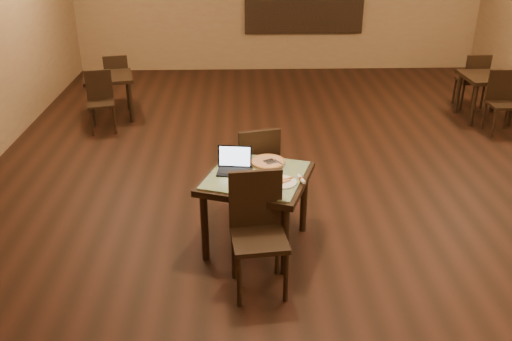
{
  "coord_description": "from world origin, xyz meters",
  "views": [
    {
      "loc": [
        -0.79,
        -5.96,
        2.97
      ],
      "look_at": [
        -0.65,
        -1.57,
        0.85
      ],
      "focal_mm": 38.0,
      "sensor_mm": 36.0,
      "label": 1
    }
  ],
  "objects_px": {
    "tiled_table": "(256,184)",
    "pizza_pan": "(268,163)",
    "other_table_a_chair_near": "(502,98)",
    "other_table_b_chair_near": "(100,97)",
    "chair_main_far": "(257,166)",
    "other_table_b": "(109,83)",
    "other_table_a": "(488,83)",
    "other_table_a_chair_far": "(473,78)",
    "chair_main_near": "(257,225)",
    "laptop": "(235,164)",
    "other_table_b_chair_far": "(117,78)"
  },
  "relations": [
    {
      "from": "laptop",
      "to": "other_table_b_chair_near",
      "type": "xyz_separation_m",
      "value": [
        -1.98,
        3.06,
        -0.33
      ]
    },
    {
      "from": "other_table_a",
      "to": "other_table_a_chair_far",
      "type": "distance_m",
      "value": 0.53
    },
    {
      "from": "other_table_a",
      "to": "other_table_b_chair_near",
      "type": "bearing_deg",
      "value": -178.36
    },
    {
      "from": "pizza_pan",
      "to": "other_table_a_chair_far",
      "type": "height_order",
      "value": "other_table_a_chair_far"
    },
    {
      "from": "pizza_pan",
      "to": "other_table_a",
      "type": "xyz_separation_m",
      "value": [
        3.52,
        3.19,
        -0.19
      ]
    },
    {
      "from": "other_table_a_chair_near",
      "to": "tiled_table",
      "type": "bearing_deg",
      "value": -142.45
    },
    {
      "from": "chair_main_near",
      "to": "laptop",
      "type": "xyz_separation_m",
      "value": [
        -0.19,
        0.71,
        0.23
      ]
    },
    {
      "from": "other_table_a_chair_near",
      "to": "other_table_b_chair_near",
      "type": "distance_m",
      "value": 5.83
    },
    {
      "from": "tiled_table",
      "to": "pizza_pan",
      "type": "xyz_separation_m",
      "value": [
        0.12,
        0.24,
        0.11
      ]
    },
    {
      "from": "laptop",
      "to": "tiled_table",
      "type": "bearing_deg",
      "value": -19.59
    },
    {
      "from": "other_table_a_chair_far",
      "to": "other_table_b_chair_far",
      "type": "distance_m",
      "value": 5.8
    },
    {
      "from": "other_table_b",
      "to": "other_table_a",
      "type": "bearing_deg",
      "value": -16.05
    },
    {
      "from": "chair_main_far",
      "to": "other_table_b_chair_far",
      "type": "relative_size",
      "value": 1.13
    },
    {
      "from": "laptop",
      "to": "chair_main_far",
      "type": "bearing_deg",
      "value": 73.88
    },
    {
      "from": "laptop",
      "to": "other_table_a_chair_near",
      "type": "bearing_deg",
      "value": 43.23
    },
    {
      "from": "other_table_a",
      "to": "chair_main_far",
      "type": "bearing_deg",
      "value": -143.15
    },
    {
      "from": "other_table_b",
      "to": "other_table_b_chair_far",
      "type": "distance_m",
      "value": 0.52
    },
    {
      "from": "chair_main_far",
      "to": "other_table_a",
      "type": "xyz_separation_m",
      "value": [
        3.62,
        2.81,
        0.02
      ]
    },
    {
      "from": "pizza_pan",
      "to": "other_table_b_chair_near",
      "type": "bearing_deg",
      "value": 128.25
    },
    {
      "from": "laptop",
      "to": "pizza_pan",
      "type": "distance_m",
      "value": 0.35
    },
    {
      "from": "tiled_table",
      "to": "laptop",
      "type": "distance_m",
      "value": 0.28
    },
    {
      "from": "pizza_pan",
      "to": "other_table_a",
      "type": "bearing_deg",
      "value": 42.11
    },
    {
      "from": "tiled_table",
      "to": "other_table_a_chair_near",
      "type": "bearing_deg",
      "value": 57.28
    },
    {
      "from": "other_table_a_chair_near",
      "to": "other_table_a_chair_far",
      "type": "distance_m",
      "value": 1.05
    },
    {
      "from": "other_table_a_chair_near",
      "to": "other_table_b",
      "type": "xyz_separation_m",
      "value": [
        -5.81,
        0.78,
        0.05
      ]
    },
    {
      "from": "other_table_b",
      "to": "chair_main_far",
      "type": "bearing_deg",
      "value": -68.04
    },
    {
      "from": "tiled_table",
      "to": "chair_main_far",
      "type": "relative_size",
      "value": 1.17
    },
    {
      "from": "chair_main_far",
      "to": "other_table_b",
      "type": "xyz_separation_m",
      "value": [
        -2.19,
        3.06,
        0.0
      ]
    },
    {
      "from": "tiled_table",
      "to": "other_table_a",
      "type": "bearing_deg",
      "value": 62.01
    },
    {
      "from": "laptop",
      "to": "other_table_a_chair_near",
      "type": "relative_size",
      "value": 0.38
    },
    {
      "from": "other_table_a_chair_far",
      "to": "other_table_b_chair_far",
      "type": "xyz_separation_m",
      "value": [
        -5.79,
        0.24,
        -0.02
      ]
    },
    {
      "from": "other_table_a",
      "to": "other_table_b",
      "type": "distance_m",
      "value": 5.81
    },
    {
      "from": "tiled_table",
      "to": "pizza_pan",
      "type": "bearing_deg",
      "value": 82.22
    },
    {
      "from": "pizza_pan",
      "to": "other_table_a_chair_near",
      "type": "distance_m",
      "value": 4.42
    },
    {
      "from": "other_table_a_chair_near",
      "to": "other_table_b_chair_far",
      "type": "height_order",
      "value": "other_table_a_chair_near"
    },
    {
      "from": "chair_main_far",
      "to": "other_table_b",
      "type": "height_order",
      "value": "chair_main_far"
    },
    {
      "from": "other_table_a",
      "to": "other_table_b",
      "type": "xyz_separation_m",
      "value": [
        -5.81,
        0.25,
        -0.02
      ]
    },
    {
      "from": "chair_main_near",
      "to": "other_table_b",
      "type": "height_order",
      "value": "chair_main_near"
    },
    {
      "from": "laptop",
      "to": "other_table_a_chair_far",
      "type": "relative_size",
      "value": 0.38
    },
    {
      "from": "pizza_pan",
      "to": "other_table_a",
      "type": "height_order",
      "value": "pizza_pan"
    },
    {
      "from": "tiled_table",
      "to": "other_table_a",
      "type": "relative_size",
      "value": 1.54
    },
    {
      "from": "chair_main_near",
      "to": "tiled_table",
      "type": "bearing_deg",
      "value": 82.19
    },
    {
      "from": "tiled_table",
      "to": "other_table_a",
      "type": "xyz_separation_m",
      "value": [
        3.64,
        3.43,
        -0.08
      ]
    },
    {
      "from": "other_table_a_chair_near",
      "to": "other_table_b_chair_far",
      "type": "xyz_separation_m",
      "value": [
        -5.79,
        1.29,
        -0.02
      ]
    },
    {
      "from": "other_table_a_chair_far",
      "to": "other_table_b_chair_near",
      "type": "distance_m",
      "value": 5.88
    },
    {
      "from": "chair_main_far",
      "to": "laptop",
      "type": "relative_size",
      "value": 2.89
    },
    {
      "from": "tiled_table",
      "to": "other_table_b_chair_near",
      "type": "height_order",
      "value": "other_table_b_chair_near"
    },
    {
      "from": "pizza_pan",
      "to": "other_table_b",
      "type": "xyz_separation_m",
      "value": [
        -2.28,
        3.43,
        -0.2
      ]
    },
    {
      "from": "other_table_a_chair_near",
      "to": "other_table_b_chair_near",
      "type": "height_order",
      "value": "other_table_a_chair_near"
    },
    {
      "from": "pizza_pan",
      "to": "other_table_b",
      "type": "bearing_deg",
      "value": 123.63
    }
  ]
}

